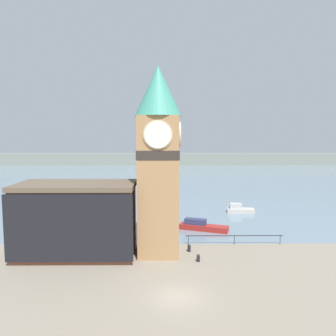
{
  "coord_description": "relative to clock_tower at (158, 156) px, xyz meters",
  "views": [
    {
      "loc": [
        -1.04,
        -24.57,
        12.77
      ],
      "look_at": [
        -0.74,
        7.29,
        9.52
      ],
      "focal_mm": 35.0,
      "sensor_mm": 36.0,
      "label": 1
    }
  ],
  "objects": [
    {
      "name": "mooring_bollard_far",
      "position": [
        4.05,
        -2.38,
        -10.11
      ],
      "size": [
        0.36,
        0.36,
        0.75
      ],
      "color": "black",
      "rests_on": "ground_plane"
    },
    {
      "name": "ground_plane",
      "position": [
        1.73,
        -9.7,
        -10.51
      ],
      "size": [
        160.0,
        160.0,
        0.0
      ],
      "primitive_type": "plane",
      "color": "gray"
    },
    {
      "name": "clock_tower",
      "position": [
        0.0,
        0.0,
        0.0
      ],
      "size": [
        4.86,
        4.86,
        19.83
      ],
      "color": "#9E754C",
      "rests_on": "ground_plane"
    },
    {
      "name": "water",
      "position": [
        1.73,
        62.99,
        -10.51
      ],
      "size": [
        160.0,
        120.0,
        0.0
      ],
      "color": "slate",
      "rests_on": "ground_plane"
    },
    {
      "name": "pier_railing",
      "position": [
        8.78,
        2.74,
        -9.55
      ],
      "size": [
        11.35,
        0.08,
        1.09
      ],
      "color": "#232328",
      "rests_on": "ground_plane"
    },
    {
      "name": "mooring_bollard_near",
      "position": [
        3.34,
        0.48,
        -10.08
      ],
      "size": [
        0.38,
        0.38,
        0.8
      ],
      "color": "black",
      "rests_on": "ground_plane"
    },
    {
      "name": "boat_near",
      "position": [
        5.63,
        8.58,
        -9.98
      ],
      "size": [
        6.65,
        3.77,
        1.46
      ],
      "rotation": [
        0.0,
        0.0,
        -0.36
      ],
      "color": "maroon",
      "rests_on": "water"
    },
    {
      "name": "far_shoreline",
      "position": [
        1.73,
        102.99,
        -8.01
      ],
      "size": [
        180.0,
        3.0,
        5.0
      ],
      "color": "gray",
      "rests_on": "water"
    },
    {
      "name": "pier_building",
      "position": [
        -8.64,
        -0.4,
        -6.63
      ],
      "size": [
        12.43,
        6.4,
        7.73
      ],
      "color": "brown",
      "rests_on": "ground_plane"
    },
    {
      "name": "boat_far",
      "position": [
        12.96,
        18.52,
        -9.98
      ],
      "size": [
        4.55,
        2.38,
        1.48
      ],
      "rotation": [
        0.0,
        0.0,
        -0.14
      ],
      "color": "#B7B2A8",
      "rests_on": "water"
    }
  ]
}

